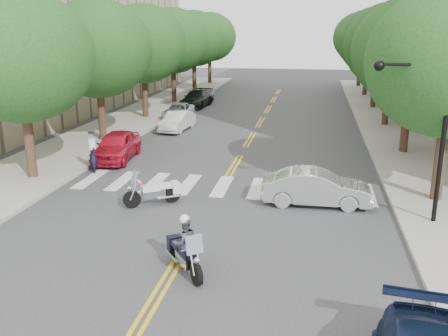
% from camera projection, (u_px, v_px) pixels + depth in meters
% --- Properties ---
extents(ground, '(140.00, 140.00, 0.00)m').
position_uv_depth(ground, '(185.00, 249.00, 15.88)').
color(ground, '#38383A').
rests_on(ground, ground).
extents(sidewalk_left, '(5.00, 60.00, 0.15)m').
position_uv_depth(sidewalk_left, '(137.00, 117.00, 38.30)').
color(sidewalk_left, '#9E9991').
rests_on(sidewalk_left, ground).
extents(sidewalk_right, '(5.00, 60.00, 0.15)m').
position_uv_depth(sidewalk_right, '(395.00, 126.00, 35.06)').
color(sidewalk_right, '#9E9991').
rests_on(sidewalk_right, ground).
extents(tree_l_0, '(6.40, 6.40, 8.45)m').
position_uv_depth(tree_l_0, '(20.00, 57.00, 21.54)').
color(tree_l_0, '#382316').
rests_on(tree_l_0, ground).
extents(tree_l_1, '(6.40, 6.40, 8.45)m').
position_uv_depth(tree_l_1, '(97.00, 49.00, 29.11)').
color(tree_l_1, '#382316').
rests_on(tree_l_1, ground).
extents(tree_l_2, '(6.40, 6.40, 8.45)m').
position_uv_depth(tree_l_2, '(143.00, 44.00, 36.68)').
color(tree_l_2, '#382316').
rests_on(tree_l_2, ground).
extents(tree_l_3, '(6.40, 6.40, 8.45)m').
position_uv_depth(tree_l_3, '(173.00, 41.00, 44.25)').
color(tree_l_3, '#382316').
rests_on(tree_l_3, ground).
extents(tree_l_4, '(6.40, 6.40, 8.45)m').
position_uv_depth(tree_l_4, '(194.00, 39.00, 51.82)').
color(tree_l_4, '#382316').
rests_on(tree_l_4, ground).
extents(tree_l_5, '(6.40, 6.40, 8.45)m').
position_uv_depth(tree_l_5, '(209.00, 37.00, 59.39)').
color(tree_l_5, '#382316').
rests_on(tree_l_5, ground).
extents(tree_r_1, '(6.40, 6.40, 8.45)m').
position_uv_depth(tree_r_1, '(413.00, 51.00, 26.10)').
color(tree_r_1, '#382316').
rests_on(tree_r_1, ground).
extents(tree_r_2, '(6.40, 6.40, 8.45)m').
position_uv_depth(tree_r_2, '(391.00, 46.00, 33.68)').
color(tree_r_2, '#382316').
rests_on(tree_r_2, ground).
extents(tree_r_3, '(6.40, 6.40, 8.45)m').
position_uv_depth(tree_r_3, '(378.00, 42.00, 41.25)').
color(tree_r_3, '#382316').
rests_on(tree_r_3, ground).
extents(tree_r_4, '(6.40, 6.40, 8.45)m').
position_uv_depth(tree_r_4, '(368.00, 39.00, 48.82)').
color(tree_r_4, '#382316').
rests_on(tree_r_4, ground).
extents(tree_r_5, '(6.40, 6.40, 8.45)m').
position_uv_depth(tree_r_5, '(362.00, 38.00, 56.39)').
color(tree_r_5, '#382316').
rests_on(tree_r_5, ground).
extents(traffic_signal_pole, '(2.82, 0.42, 6.00)m').
position_uv_depth(traffic_signal_pole, '(430.00, 121.00, 16.85)').
color(traffic_signal_pole, black).
rests_on(traffic_signal_pole, ground).
extents(motorcycle_police, '(1.49, 1.90, 1.78)m').
position_uv_depth(motorcycle_police, '(184.00, 246.00, 14.19)').
color(motorcycle_police, black).
rests_on(motorcycle_police, ground).
extents(motorcycle_parked, '(2.04, 1.53, 1.50)m').
position_uv_depth(motorcycle_parked, '(157.00, 192.00, 19.70)').
color(motorcycle_parked, black).
rests_on(motorcycle_parked, ground).
extents(officer_standing, '(0.67, 0.70, 1.62)m').
position_uv_depth(officer_standing, '(93.00, 156.00, 23.88)').
color(officer_standing, black).
rests_on(officer_standing, ground).
extents(convertible, '(4.29, 1.55, 1.41)m').
position_uv_depth(convertible, '(316.00, 188.00, 19.61)').
color(convertible, '#B3B3B5').
rests_on(convertible, ground).
extents(parked_car_a, '(2.14, 4.57, 1.51)m').
position_uv_depth(parked_car_a, '(117.00, 146.00, 26.24)').
color(parked_car_a, red).
rests_on(parked_car_a, ground).
extents(parked_car_b, '(1.71, 4.02, 1.29)m').
position_uv_depth(parked_car_b, '(177.00, 121.00, 33.63)').
color(parked_car_b, silver).
rests_on(parked_car_b, ground).
extents(parked_car_c, '(2.12, 4.25, 1.15)m').
position_uv_depth(parked_car_c, '(178.00, 111.00, 37.94)').
color(parked_car_c, '#A7A8AF').
rests_on(parked_car_c, ground).
extents(parked_car_d, '(2.34, 4.99, 1.41)m').
position_uv_depth(parked_car_d, '(197.00, 99.00, 43.61)').
color(parked_car_d, black).
rests_on(parked_car_d, ground).
extents(parked_car_e, '(1.60, 3.78, 1.28)m').
position_uv_depth(parked_car_e, '(204.00, 95.00, 46.60)').
color(parked_car_e, gray).
rests_on(parked_car_e, ground).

